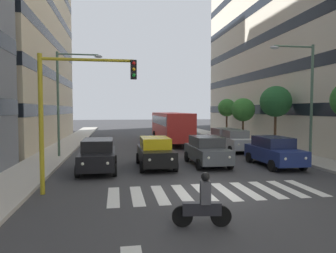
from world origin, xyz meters
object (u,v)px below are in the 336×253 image
car_row2_0 (224,138)px  street_tree_1 (276,102)px  traffic_light_gantry (69,101)px  street_tree_3 (227,108)px  car_1 (207,150)px  street_lamp_right (66,92)px  car_row2_1 (234,140)px  bus_behind_traffic (171,124)px  car_2 (155,152)px  car_3 (98,155)px  street_tree_2 (243,110)px  street_lamp_left (305,91)px  motorcycle_with_rider (203,204)px  car_0 (274,151)px

car_row2_0 → street_tree_1: 5.22m
traffic_light_gantry → street_tree_3: size_ratio=1.24×
car_1 → street_lamp_right: size_ratio=0.63×
car_row2_1 → bus_behind_traffic: 7.88m
car_row2_1 → bus_behind_traffic: bus_behind_traffic is taller
car_2 → car_3: size_ratio=1.00×
street_tree_2 → bus_behind_traffic: bearing=-15.1°
car_row2_0 → car_row2_1: 1.89m
car_2 → street_lamp_right: bearing=-37.8°
car_row2_0 → street_tree_1: bearing=136.4°
street_tree_3 → car_row2_1: bearing=72.8°
street_tree_1 → street_tree_2: street_tree_1 is taller
street_lamp_left → street_lamp_right: 15.44m
bus_behind_traffic → car_row2_0: bearing=128.1°
motorcycle_with_rider → car_3: bearing=-68.4°
motorcycle_with_rider → street_lamp_right: 15.26m
traffic_light_gantry → car_1: bearing=-144.7°
street_tree_3 → street_tree_1: bearing=87.9°
street_tree_1 → bus_behind_traffic: bearing=-48.5°
car_1 → car_row2_0: bearing=-117.2°
car_1 → street_tree_1: size_ratio=0.88×
car_0 → car_row2_0: (-0.01, -8.41, 0.00)m
car_1 → street_tree_3: 18.06m
car_2 → street_tree_2: (-9.91, -10.57, 2.41)m
street_lamp_right → street_tree_2: 16.76m
car_0 → traffic_light_gantry: (10.98, 4.09, 2.77)m
bus_behind_traffic → street_tree_1: street_tree_1 is taller
car_1 → street_lamp_left: bearing=173.5°
street_tree_2 → car_row2_1: bearing=60.2°
street_lamp_left → car_row2_0: bearing=-75.4°
motorcycle_with_rider → street_tree_1: (-9.83, -13.87, 3.30)m
street_tree_3 → street_tree_2: bearing=84.9°
bus_behind_traffic → car_2: bearing=75.8°
car_3 → car_row2_1: 12.08m
car_3 → motorcycle_with_rider: car_3 is taller
car_2 → car_3: 3.28m
car_1 → traffic_light_gantry: 9.22m
bus_behind_traffic → traffic_light_gantry: size_ratio=1.91×
car_0 → street_tree_1: (-3.08, -5.49, 3.06)m
car_0 → motorcycle_with_rider: size_ratio=2.62×
motorcycle_with_rider → street_tree_2: (-9.72, -19.81, 2.65)m
car_1 → car_2: bearing=2.4°
car_0 → car_2: (6.93, -0.86, 0.00)m
car_row2_1 → street_tree_3: bearing=-107.2°
car_2 → street_lamp_left: bearing=176.5°
car_0 → car_3: size_ratio=1.00×
bus_behind_traffic → street_tree_2: 7.16m
car_3 → bus_behind_traffic: bus_behind_traffic is taller
car_1 → street_lamp_left: street_lamp_left is taller
car_0 → car_row2_0: size_ratio=1.00×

